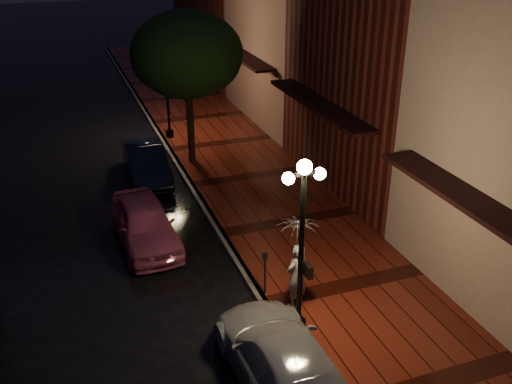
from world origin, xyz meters
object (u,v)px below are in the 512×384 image
object	(u,v)px
streetlamp_near	(302,240)
woman_with_umbrella	(297,250)
pink_car	(145,223)
navy_car	(146,162)
parking_meter	(265,269)
streetlamp_far	(166,82)
street_tree	(187,57)
silver_car	(284,363)

from	to	relation	value
streetlamp_near	woman_with_umbrella	xyz separation A→B (m)	(0.34, 0.94, -0.86)
pink_car	navy_car	size ratio (longest dim) A/B	1.01
pink_car	parking_meter	world-z (taller)	parking_meter
streetlamp_near	woman_with_umbrella	world-z (taller)	streetlamp_near
streetlamp_far	woman_with_umbrella	bearing A→B (deg)	-88.49
street_tree	parking_meter	size ratio (longest dim) A/B	4.74
parking_meter	street_tree	bearing A→B (deg)	86.95
streetlamp_near	pink_car	size ratio (longest dim) A/B	1.08
silver_car	parking_meter	size ratio (longest dim) A/B	3.84
navy_car	parking_meter	xyz separation A→B (m)	(1.50, -8.56, 0.24)
streetlamp_far	parking_meter	bearing A→B (deg)	-90.93
streetlamp_far	pink_car	bearing A→B (deg)	-106.78
silver_car	parking_meter	world-z (taller)	parking_meter
streetlamp_far	pink_car	xyz separation A→B (m)	(-2.58, -8.55, -1.92)
streetlamp_near	street_tree	world-z (taller)	street_tree
streetlamp_near	street_tree	bearing A→B (deg)	88.65
street_tree	woman_with_umbrella	xyz separation A→B (m)	(0.08, -10.05, -2.51)
street_tree	silver_car	world-z (taller)	street_tree
navy_car	woman_with_umbrella	bearing A→B (deg)	-76.56
parking_meter	navy_car	bearing A→B (deg)	99.67
streetlamp_near	parking_meter	distance (m)	2.39
pink_car	woman_with_umbrella	bearing A→B (deg)	-59.69
streetlamp_far	woman_with_umbrella	world-z (taller)	streetlamp_far
streetlamp_near	streetlamp_far	size ratio (longest dim) A/B	1.00
silver_car	streetlamp_far	bearing A→B (deg)	-94.56
streetlamp_near	pink_car	bearing A→B (deg)	115.32
navy_car	parking_meter	bearing A→B (deg)	-79.05
streetlamp_near	streetlamp_far	distance (m)	14.00
pink_car	streetlamp_far	bearing A→B (deg)	70.59
street_tree	navy_car	distance (m)	4.17
silver_car	parking_meter	xyz separation A→B (m)	(0.75, 3.07, 0.21)
pink_car	silver_car	bearing A→B (deg)	-79.27
pink_car	streetlamp_near	bearing A→B (deg)	-67.30
pink_car	woman_with_umbrella	xyz separation A→B (m)	(2.92, -4.51, 1.06)
streetlamp_near	silver_car	bearing A→B (deg)	-123.94
streetlamp_near	woman_with_umbrella	size ratio (longest dim) A/B	1.79
silver_car	woman_with_umbrella	size ratio (longest dim) A/B	1.96
navy_car	silver_car	xyz separation A→B (m)	(0.75, -11.62, 0.03)
streetlamp_near	street_tree	distance (m)	11.12
streetlamp_near	silver_car	size ratio (longest dim) A/B	0.92
streetlamp_far	silver_car	bearing A→B (deg)	-93.53
navy_car	woman_with_umbrella	distance (m)	9.56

